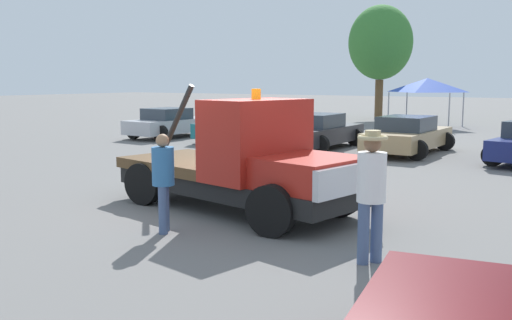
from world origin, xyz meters
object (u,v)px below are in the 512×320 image
Objects in this scene: parked_car_teal at (241,126)px; parked_car_tan at (408,135)px; canopy_tent_blue at (427,85)px; person_near_truck at (371,186)px; parked_car_charcoal at (317,132)px; parked_car_silver at (170,123)px; tree_center at (380,43)px; tow_truck at (247,165)px; person_at_hood at (163,176)px.

parked_car_teal and parked_car_tan have the same top height.
parked_car_teal is 12.51m from canopy_tent_blue.
parked_car_charcoal is (-6.65, 11.96, -0.47)m from person_near_truck.
canopy_tent_blue reaches higher than parked_car_silver.
parked_car_tan is (3.36, 0.36, -0.00)m from parked_car_charcoal.
parked_car_tan is 0.64× the size of tree_center.
tow_truck is at bearing -129.97° from parked_car_silver.
person_at_hood reaches higher than parked_car_silver.
parked_car_charcoal is at bearing -91.75° from parked_car_teal.
parked_car_charcoal is at bearing -77.41° from tree_center.
parked_car_silver is 0.59× the size of tree_center.
tree_center is at bearing -109.06° from person_at_hood.
person_at_hood is 24.44m from canopy_tent_blue.
person_at_hood is 12.62m from parked_car_tan.
parked_car_silver is 3.70m from parked_car_teal.
parked_car_silver is (-14.18, 12.22, -0.47)m from person_near_truck.
tree_center is at bearing 144.30° from person_near_truck.
person_at_hood is at bearing -76.79° from tree_center.
tree_center reaches higher than tow_truck.
person_at_hood is 0.36× the size of parked_car_charcoal.
person_at_hood is at bearing -84.55° from canopy_tent_blue.
tree_center is at bearing 12.98° from parked_car_charcoal.
tree_center reaches higher than parked_car_charcoal.
tree_center is (-7.28, 27.34, 4.05)m from tow_truck.
parked_car_silver is at bearing -82.02° from person_at_hood.
tow_truck is 28.58m from tree_center.
tree_center reaches higher than person_near_truck.
person_at_hood is 16.41m from parked_car_silver.
parked_car_charcoal is at bearing -88.24° from parked_car_silver.
tree_center is (-3.82, 17.08, 4.35)m from parked_car_charcoal.
canopy_tent_blue reaches higher than parked_car_tan.
parked_car_teal and parked_car_charcoal have the same top height.
person_at_hood is (-3.58, -0.30, -0.14)m from person_near_truck.
tow_truck is 2.03m from person_at_hood.
tree_center reaches higher than parked_car_teal.
parked_car_teal is (3.69, 0.25, 0.00)m from parked_car_silver.
parked_car_charcoal is (3.84, -0.52, 0.00)m from parked_car_teal.
tow_truck is at bearing -177.85° from parked_car_tan.
canopy_tent_blue reaches higher than parked_car_charcoal.
parked_car_teal is 7.20m from parked_car_tan.
parked_car_tan is at bearing -77.40° from canopy_tent_blue.
parked_car_silver is (-10.60, 12.52, -0.33)m from person_at_hood.
tow_truck is 3.02× the size of person_near_truck.
person_near_truck is 0.58× the size of canopy_tent_blue.
tow_truck reaches higher than parked_car_silver.
tow_truck reaches higher than person_near_truck.
parked_car_silver and parked_car_tan have the same top height.
tow_truck is at bearing -139.96° from parked_car_teal.
person_at_hood is 0.38× the size of parked_car_teal.
person_at_hood is 0.23× the size of tree_center.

